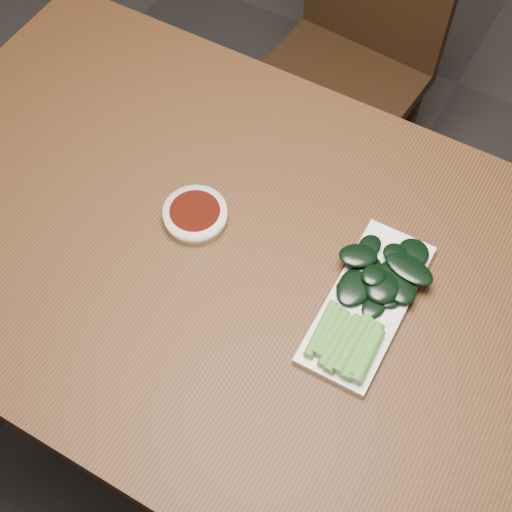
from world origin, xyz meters
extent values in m
plane|color=#2F2C2C|center=(0.00, 0.00, 0.00)|extent=(6.00, 6.00, 0.00)
cube|color=#432713|center=(0.00, 0.00, 0.73)|extent=(1.40, 0.80, 0.04)
cylinder|color=#432713|center=(-0.64, 0.34, 0.35)|extent=(0.05, 0.05, 0.71)
cube|color=black|center=(-0.19, 0.70, 0.43)|extent=(0.41, 0.41, 0.04)
cylinder|color=black|center=(-0.37, 0.56, 0.21)|extent=(0.04, 0.04, 0.41)
cylinder|color=black|center=(-0.05, 0.53, 0.21)|extent=(0.04, 0.04, 0.41)
cylinder|color=black|center=(-0.34, 0.88, 0.21)|extent=(0.04, 0.04, 0.41)
cylinder|color=black|center=(-0.02, 0.85, 0.21)|extent=(0.04, 0.04, 0.41)
cylinder|color=silver|center=(-0.15, 0.02, 0.76)|extent=(0.11, 0.11, 0.03)
cylinder|color=#390C05|center=(-0.15, 0.02, 0.78)|extent=(0.08, 0.08, 0.00)
cube|color=silver|center=(0.17, 0.02, 0.76)|extent=(0.12, 0.29, 0.01)
cylinder|color=#44882F|center=(0.13, -0.06, 0.77)|extent=(0.02, 0.10, 0.02)
cylinder|color=#44882F|center=(0.14, -0.06, 0.77)|extent=(0.02, 0.09, 0.02)
cylinder|color=#44882F|center=(0.15, -0.06, 0.77)|extent=(0.02, 0.08, 0.02)
cylinder|color=#44882F|center=(0.16, -0.07, 0.77)|extent=(0.02, 0.09, 0.02)
cylinder|color=#44882F|center=(0.17, -0.07, 0.77)|extent=(0.02, 0.10, 0.02)
cylinder|color=#44882F|center=(0.18, -0.06, 0.77)|extent=(0.02, 0.10, 0.02)
cylinder|color=#44882F|center=(0.19, -0.07, 0.77)|extent=(0.02, 0.10, 0.02)
cylinder|color=#44882F|center=(0.20, -0.06, 0.77)|extent=(0.02, 0.09, 0.02)
cylinder|color=#44882F|center=(0.21, -0.07, 0.77)|extent=(0.02, 0.09, 0.02)
ellipsoid|color=black|center=(0.18, 0.05, 0.78)|extent=(0.06, 0.07, 0.02)
ellipsoid|color=black|center=(0.12, 0.07, 0.78)|extent=(0.07, 0.07, 0.01)
ellipsoid|color=black|center=(0.17, 0.11, 0.78)|extent=(0.05, 0.05, 0.01)
ellipsoid|color=black|center=(0.19, 0.07, 0.77)|extent=(0.10, 0.09, 0.01)
ellipsoid|color=black|center=(0.14, 0.03, 0.77)|extent=(0.06, 0.09, 0.01)
ellipsoid|color=black|center=(0.14, 0.08, 0.77)|extent=(0.05, 0.04, 0.01)
ellipsoid|color=black|center=(0.13, 0.11, 0.77)|extent=(0.04, 0.05, 0.01)
ellipsoid|color=black|center=(0.16, 0.05, 0.78)|extent=(0.04, 0.05, 0.01)
ellipsoid|color=black|center=(0.18, 0.06, 0.77)|extent=(0.06, 0.08, 0.01)
ellipsoid|color=black|center=(0.14, 0.07, 0.77)|extent=(0.06, 0.07, 0.01)
ellipsoid|color=black|center=(0.20, 0.09, 0.78)|extent=(0.09, 0.06, 0.01)
ellipsoid|color=black|center=(0.20, 0.13, 0.77)|extent=(0.07, 0.07, 0.01)
ellipsoid|color=black|center=(0.19, 0.03, 0.77)|extent=(0.05, 0.04, 0.01)
ellipsoid|color=black|center=(0.13, 0.02, 0.77)|extent=(0.04, 0.03, 0.01)
ellipsoid|color=black|center=(0.14, 0.03, 0.77)|extent=(0.03, 0.04, 0.01)
ellipsoid|color=black|center=(0.18, 0.01, 0.77)|extent=(0.04, 0.05, 0.01)
camera|label=1|loc=(0.27, -0.51, 1.73)|focal=50.00mm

